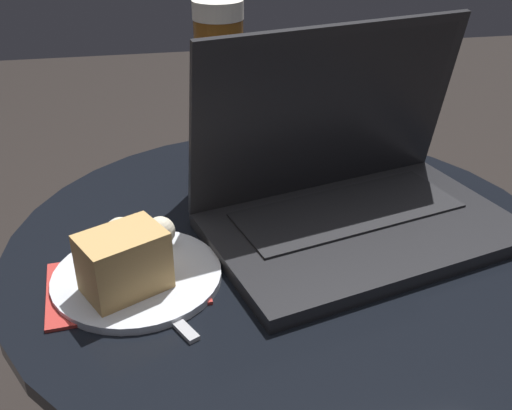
# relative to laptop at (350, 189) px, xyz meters

# --- Properties ---
(table) EXTENTS (0.69, 0.69, 0.54)m
(table) POSITION_rel_laptop_xyz_m (-0.09, -0.02, -0.21)
(table) COLOR #9E9EA3
(table) RESTS_ON ground_plane
(napkin) EXTENTS (0.18, 0.13, 0.00)m
(napkin) POSITION_rel_laptop_xyz_m (-0.28, -0.08, -0.05)
(napkin) COLOR #B7332D
(napkin) RESTS_ON table
(laptop) EXTENTS (0.42, 0.32, 0.25)m
(laptop) POSITION_rel_laptop_xyz_m (0.00, 0.00, 0.00)
(laptop) COLOR #232326
(laptop) RESTS_ON table
(beer_glass) EXTENTS (0.07, 0.07, 0.26)m
(beer_glass) POSITION_rel_laptop_xyz_m (-0.14, 0.14, 0.08)
(beer_glass) COLOR brown
(beer_glass) RESTS_ON table
(snack_plate) EXTENTS (0.19, 0.19, 0.08)m
(snack_plate) POSITION_rel_laptop_xyz_m (-0.27, -0.08, -0.03)
(snack_plate) COLOR silver
(snack_plate) RESTS_ON table
(fork) EXTENTS (0.09, 0.16, 0.00)m
(fork) POSITION_rel_laptop_xyz_m (-0.26, -0.10, -0.05)
(fork) COLOR #B2B2B7
(fork) RESTS_ON table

